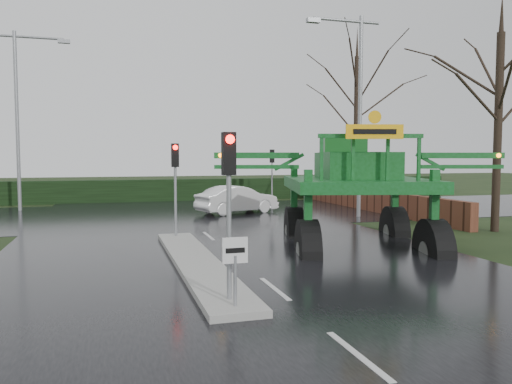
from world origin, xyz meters
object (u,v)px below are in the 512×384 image
object	(u,v)px
street_light_right	(355,98)
traffic_signal_near	(229,179)
traffic_signal_far	(272,164)
street_light_left_far	(23,104)
traffic_signal_mid	(175,169)
keep_left_sign	(235,260)
crop_sprayer	(307,170)
white_sedan	(237,214)

from	to	relation	value
street_light_right	traffic_signal_near	bearing A→B (deg)	-126.13
traffic_signal_far	traffic_signal_near	bearing A→B (deg)	69.64
traffic_signal_far	street_light_left_far	xyz separation A→B (m)	(-14.69, -0.01, 3.40)
traffic_signal_mid	street_light_left_far	distance (m)	14.68
keep_left_sign	street_light_right	size ratio (longest dim) A/B	0.14
street_light_left_far	traffic_signal_mid	bearing A→B (deg)	-61.14
street_light_right	street_light_left_far	size ratio (longest dim) A/B	1.00
keep_left_sign	traffic_signal_far	distance (m)	22.93
traffic_signal_near	crop_sprayer	size ratio (longest dim) A/B	0.36
keep_left_sign	traffic_signal_near	size ratio (longest dim) A/B	0.38
keep_left_sign	street_light_right	world-z (taller)	street_light_right
traffic_signal_far	street_light_right	distance (m)	8.86
street_light_left_far	traffic_signal_far	bearing A→B (deg)	0.03
traffic_signal_far	traffic_signal_mid	bearing A→B (deg)	58.07
traffic_signal_near	white_sedan	bearing A→B (deg)	75.28
white_sedan	street_light_left_far	bearing A→B (deg)	47.25
traffic_signal_mid	crop_sprayer	distance (m)	5.14
traffic_signal_near	white_sedan	size ratio (longest dim) A/B	0.78
keep_left_sign	street_light_left_far	distance (m)	23.11
traffic_signal_mid	keep_left_sign	bearing A→B (deg)	-90.00
traffic_signal_mid	white_sedan	size ratio (longest dim) A/B	0.78
traffic_signal_mid	crop_sprayer	xyz separation A→B (m)	(3.68, -3.58, 0.03)
keep_left_sign	traffic_signal_far	world-z (taller)	traffic_signal_far
traffic_signal_near	street_light_left_far	bearing A→B (deg)	108.17
street_light_left_far	crop_sprayer	xyz separation A→B (m)	(10.57, -16.09, -3.36)
white_sedan	keep_left_sign	bearing A→B (deg)	146.09
crop_sprayer	traffic_signal_far	bearing A→B (deg)	90.05
traffic_signal_mid	white_sedan	distance (m)	9.21
traffic_signal_mid	traffic_signal_far	bearing A→B (deg)	58.07
traffic_signal_near	crop_sprayer	world-z (taller)	crop_sprayer
traffic_signal_mid	street_light_right	world-z (taller)	street_light_right
keep_left_sign	street_light_left_far	bearing A→B (deg)	107.78
keep_left_sign	white_sedan	distance (m)	17.30
crop_sprayer	traffic_signal_near	bearing A→B (deg)	-112.40
street_light_right	street_light_left_far	world-z (taller)	same
keep_left_sign	white_sedan	xyz separation A→B (m)	(4.27, 16.73, -1.06)
street_light_right	crop_sprayer	size ratio (longest dim) A/B	1.03
traffic_signal_near	street_light_left_far	xyz separation A→B (m)	(-6.89, 21.01, 3.40)
traffic_signal_near	traffic_signal_mid	size ratio (longest dim) A/B	1.00
traffic_signal_near	traffic_signal_far	distance (m)	22.42
traffic_signal_near	white_sedan	xyz separation A→B (m)	(4.27, 16.24, -2.59)
traffic_signal_near	keep_left_sign	bearing A→B (deg)	-90.00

